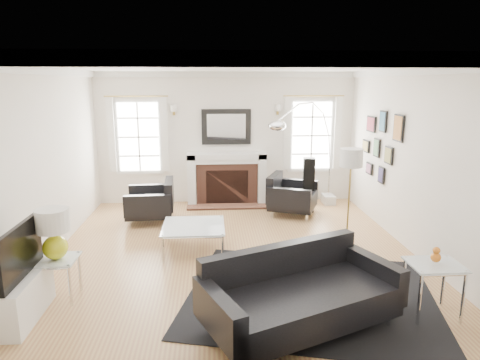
{
  "coord_description": "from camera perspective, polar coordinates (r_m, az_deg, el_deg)",
  "views": [
    {
      "loc": [
        -0.34,
        -6.17,
        2.57
      ],
      "look_at": [
        0.11,
        0.3,
        1.09
      ],
      "focal_mm": 32.0,
      "sensor_mm": 36.0,
      "label": 1
    }
  ],
  "objects": [
    {
      "name": "floor",
      "position": [
        6.69,
        -0.76,
        -9.74
      ],
      "size": [
        6.0,
        6.0,
        0.0
      ],
      "primitive_type": "plane",
      "color": "#A46C45",
      "rests_on": "ground"
    },
    {
      "name": "back_wall",
      "position": [
        9.25,
        -1.84,
        5.58
      ],
      "size": [
        5.5,
        0.04,
        2.8
      ],
      "primitive_type": "cube",
      "color": "silver",
      "rests_on": "floor"
    },
    {
      "name": "front_wall",
      "position": [
        3.4,
        2.05,
        -7.35
      ],
      "size": [
        5.5,
        0.04,
        2.8
      ],
      "primitive_type": "cube",
      "color": "silver",
      "rests_on": "floor"
    },
    {
      "name": "left_wall",
      "position": [
        6.73,
        -24.91,
        1.62
      ],
      "size": [
        0.04,
        6.0,
        2.8
      ],
      "primitive_type": "cube",
      "color": "silver",
      "rests_on": "floor"
    },
    {
      "name": "right_wall",
      "position": [
        7.0,
        22.32,
        2.25
      ],
      "size": [
        0.04,
        6.0,
        2.8
      ],
      "primitive_type": "cube",
      "color": "silver",
      "rests_on": "floor"
    },
    {
      "name": "ceiling",
      "position": [
        6.18,
        -0.84,
        14.97
      ],
      "size": [
        5.5,
        6.0,
        0.02
      ],
      "primitive_type": "cube",
      "color": "white",
      "rests_on": "back_wall"
    },
    {
      "name": "crown_molding",
      "position": [
        6.18,
        -0.84,
        14.42
      ],
      "size": [
        5.5,
        6.0,
        0.12
      ],
      "primitive_type": "cube",
      "color": "white",
      "rests_on": "back_wall"
    },
    {
      "name": "fireplace",
      "position": [
        9.19,
        -1.75,
        0.1
      ],
      "size": [
        1.7,
        0.69,
        1.11
      ],
      "color": "white",
      "rests_on": "floor"
    },
    {
      "name": "mantel_mirror",
      "position": [
        9.18,
        -1.84,
        7.09
      ],
      "size": [
        1.05,
        0.07,
        0.75
      ],
      "color": "black",
      "rests_on": "back_wall"
    },
    {
      "name": "window_left",
      "position": [
        9.31,
        -13.35,
        5.65
      ],
      "size": [
        1.24,
        0.15,
        1.62
      ],
      "color": "white",
      "rests_on": "back_wall"
    },
    {
      "name": "window_right",
      "position": [
        9.44,
        9.52,
        5.92
      ],
      "size": [
        1.24,
        0.15,
        1.62
      ],
      "color": "white",
      "rests_on": "back_wall"
    },
    {
      "name": "gallery_wall",
      "position": [
        8.13,
        18.22,
        4.88
      ],
      "size": [
        0.04,
        1.73,
        1.29
      ],
      "color": "black",
      "rests_on": "right_wall"
    },
    {
      "name": "tv_unit",
      "position": [
        5.42,
        -27.1,
        -13.08
      ],
      "size": [
        0.35,
        1.0,
        1.09
      ],
      "color": "white",
      "rests_on": "floor"
    },
    {
      "name": "area_rug",
      "position": [
        5.54,
        9.35,
        -14.89
      ],
      "size": [
        3.47,
        3.11,
        0.01
      ],
      "primitive_type": "cube",
      "rotation": [
        0.0,
        0.0,
        -0.24
      ],
      "color": "black",
      "rests_on": "floor"
    },
    {
      "name": "sofa",
      "position": [
        4.74,
        7.73,
        -14.93
      ],
      "size": [
        2.28,
        1.69,
        0.68
      ],
      "color": "black",
      "rests_on": "floor"
    },
    {
      "name": "armchair_left",
      "position": [
        8.24,
        -11.53,
        -2.96
      ],
      "size": [
        0.92,
        1.01,
        0.65
      ],
      "color": "black",
      "rests_on": "floor"
    },
    {
      "name": "armchair_right",
      "position": [
        8.56,
        6.65,
        -2.16
      ],
      "size": [
        1.16,
        1.22,
        0.65
      ],
      "color": "black",
      "rests_on": "floor"
    },
    {
      "name": "coffee_table",
      "position": [
        6.68,
        -6.21,
        -6.28
      ],
      "size": [
        0.95,
        0.95,
        0.42
      ],
      "color": "silver",
      "rests_on": "floor"
    },
    {
      "name": "side_table_left",
      "position": [
        5.67,
        -23.18,
        -10.6
      ],
      "size": [
        0.47,
        0.47,
        0.52
      ],
      "color": "silver",
      "rests_on": "floor"
    },
    {
      "name": "nesting_table",
      "position": [
        5.31,
        24.44,
        -11.34
      ],
      "size": [
        0.57,
        0.48,
        0.62
      ],
      "color": "silver",
      "rests_on": "floor"
    },
    {
      "name": "gourd_lamp",
      "position": [
        5.52,
        -23.6,
        -6.2
      ],
      "size": [
        0.39,
        0.39,
        0.62
      ],
      "color": "yellow",
      "rests_on": "side_table_left"
    },
    {
      "name": "orange_vase",
      "position": [
        5.23,
        24.67,
        -9.13
      ],
      "size": [
        0.11,
        0.11,
        0.17
      ],
      "color": "orange",
      "rests_on": "nesting_table"
    },
    {
      "name": "arc_floor_lamp",
      "position": [
        8.56,
        8.73,
        3.75
      ],
      "size": [
        1.62,
        1.5,
        2.29
      ],
      "color": "white",
      "rests_on": "floor"
    },
    {
      "name": "stick_floor_lamp",
      "position": [
        6.44,
        14.58,
        2.14
      ],
      "size": [
        0.33,
        0.33,
        1.64
      ],
      "color": "#B3913E",
      "rests_on": "floor"
    },
    {
      "name": "speaker_tower",
      "position": [
        8.75,
        9.12,
        -0.66
      ],
      "size": [
        0.25,
        0.25,
        1.1
      ],
      "primitive_type": "cube",
      "rotation": [
        0.0,
        0.0,
        -0.13
      ],
      "color": "black",
      "rests_on": "floor"
    }
  ]
}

